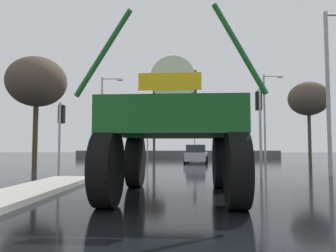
{
  "coord_description": "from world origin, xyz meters",
  "views": [
    {
      "loc": [
        0.11,
        -3.09,
        1.32
      ],
      "look_at": [
        -0.21,
        6.82,
        1.97
      ],
      "focal_mm": 34.4,
      "sensor_mm": 36.0,
      "label": 1
    }
  ],
  "objects_px": {
    "traffic_signal_near_left": "(61,123)",
    "traffic_signal_near_right": "(259,113)",
    "streetlight_far_left": "(103,114)",
    "bare_tree_right": "(308,99)",
    "sedan_ahead": "(196,154)",
    "bare_tree_far_center": "(154,109)",
    "streetlight_far_right": "(266,113)",
    "traffic_signal_far_left": "(148,134)",
    "bare_tree_left": "(37,82)",
    "streetlight_near_right": "(331,83)",
    "traffic_signal_far_right": "(195,131)",
    "oversize_sprayer": "(175,128)"
  },
  "relations": [
    {
      "from": "traffic_signal_near_left",
      "to": "bare_tree_far_center",
      "type": "bearing_deg",
      "value": 83.9
    },
    {
      "from": "sedan_ahead",
      "to": "streetlight_far_left",
      "type": "distance_m",
      "value": 9.67
    },
    {
      "from": "streetlight_far_left",
      "to": "oversize_sprayer",
      "type": "bearing_deg",
      "value": -71.78
    },
    {
      "from": "sedan_ahead",
      "to": "streetlight_far_left",
      "type": "relative_size",
      "value": 0.54
    },
    {
      "from": "traffic_signal_near_right",
      "to": "streetlight_far_left",
      "type": "distance_m",
      "value": 18.86
    },
    {
      "from": "traffic_signal_near_right",
      "to": "streetlight_far_left",
      "type": "relative_size",
      "value": 0.49
    },
    {
      "from": "sedan_ahead",
      "to": "bare_tree_left",
      "type": "height_order",
      "value": "bare_tree_left"
    },
    {
      "from": "bare_tree_left",
      "to": "streetlight_far_right",
      "type": "bearing_deg",
      "value": 22.31
    },
    {
      "from": "bare_tree_left",
      "to": "bare_tree_far_center",
      "type": "xyz_separation_m",
      "value": [
        7.54,
        14.89,
        -0.24
      ]
    },
    {
      "from": "oversize_sprayer",
      "to": "traffic_signal_far_right",
      "type": "bearing_deg",
      "value": -2.19
    },
    {
      "from": "bare_tree_far_center",
      "to": "bare_tree_right",
      "type": "bearing_deg",
      "value": -41.95
    },
    {
      "from": "traffic_signal_near_left",
      "to": "traffic_signal_far_left",
      "type": "bearing_deg",
      "value": 80.85
    },
    {
      "from": "sedan_ahead",
      "to": "bare_tree_far_center",
      "type": "height_order",
      "value": "bare_tree_far_center"
    },
    {
      "from": "sedan_ahead",
      "to": "bare_tree_left",
      "type": "distance_m",
      "value": 13.83
    },
    {
      "from": "streetlight_far_left",
      "to": "bare_tree_far_center",
      "type": "relative_size",
      "value": 1.12
    },
    {
      "from": "streetlight_near_right",
      "to": "streetlight_far_right",
      "type": "bearing_deg",
      "value": 85.21
    },
    {
      "from": "oversize_sprayer",
      "to": "traffic_signal_far_right",
      "type": "distance_m",
      "value": 21.25
    },
    {
      "from": "traffic_signal_far_left",
      "to": "traffic_signal_far_right",
      "type": "relative_size",
      "value": 0.91
    },
    {
      "from": "traffic_signal_far_left",
      "to": "streetlight_far_right",
      "type": "bearing_deg",
      "value": 3.61
    },
    {
      "from": "traffic_signal_near_right",
      "to": "oversize_sprayer",
      "type": "bearing_deg",
      "value": -123.43
    },
    {
      "from": "traffic_signal_far_right",
      "to": "streetlight_far_left",
      "type": "bearing_deg",
      "value": -179.71
    },
    {
      "from": "streetlight_far_left",
      "to": "bare_tree_right",
      "type": "distance_m",
      "value": 17.97
    },
    {
      "from": "traffic_signal_near_right",
      "to": "traffic_signal_far_right",
      "type": "xyz_separation_m",
      "value": [
        -2.11,
        15.51,
        -0.04
      ]
    },
    {
      "from": "sedan_ahead",
      "to": "streetlight_far_left",
      "type": "height_order",
      "value": "streetlight_far_left"
    },
    {
      "from": "streetlight_far_left",
      "to": "bare_tree_far_center",
      "type": "distance_m",
      "value": 9.1
    },
    {
      "from": "traffic_signal_near_right",
      "to": "streetlight_far_left",
      "type": "bearing_deg",
      "value": 124.62
    },
    {
      "from": "oversize_sprayer",
      "to": "bare_tree_far_center",
      "type": "bearing_deg",
      "value": 7.62
    },
    {
      "from": "traffic_signal_near_left",
      "to": "streetlight_far_right",
      "type": "height_order",
      "value": "streetlight_far_right"
    },
    {
      "from": "traffic_signal_far_left",
      "to": "bare_tree_left",
      "type": "relative_size",
      "value": 0.44
    },
    {
      "from": "traffic_signal_near_left",
      "to": "traffic_signal_near_right",
      "type": "relative_size",
      "value": 0.85
    },
    {
      "from": "bare_tree_left",
      "to": "sedan_ahead",
      "type": "bearing_deg",
      "value": 20.62
    },
    {
      "from": "traffic_signal_near_left",
      "to": "traffic_signal_near_right",
      "type": "distance_m",
      "value": 9.0
    },
    {
      "from": "traffic_signal_near_right",
      "to": "bare_tree_right",
      "type": "xyz_separation_m",
      "value": [
        6.82,
        11.46,
        2.31
      ]
    },
    {
      "from": "sedan_ahead",
      "to": "bare_tree_right",
      "type": "relative_size",
      "value": 0.65
    },
    {
      "from": "traffic_signal_far_right",
      "to": "bare_tree_far_center",
      "type": "distance_m",
      "value": 9.53
    },
    {
      "from": "traffic_signal_near_right",
      "to": "traffic_signal_far_left",
      "type": "relative_size",
      "value": 1.11
    },
    {
      "from": "traffic_signal_far_left",
      "to": "bare_tree_right",
      "type": "distance_m",
      "value": 14.16
    },
    {
      "from": "bare_tree_right",
      "to": "bare_tree_far_center",
      "type": "bearing_deg",
      "value": 138.05
    },
    {
      "from": "sedan_ahead",
      "to": "traffic_signal_near_right",
      "type": "distance_m",
      "value": 13.37
    },
    {
      "from": "traffic_signal_far_left",
      "to": "streetlight_far_left",
      "type": "bearing_deg",
      "value": -179.34
    },
    {
      "from": "traffic_signal_near_right",
      "to": "streetlight_near_right",
      "type": "relative_size",
      "value": 0.52
    },
    {
      "from": "sedan_ahead",
      "to": "traffic_signal_near_left",
      "type": "relative_size",
      "value": 1.28
    },
    {
      "from": "bare_tree_right",
      "to": "streetlight_far_left",
      "type": "bearing_deg",
      "value": 167.09
    },
    {
      "from": "oversize_sprayer",
      "to": "bare_tree_right",
      "type": "bearing_deg",
      "value": -29.48
    },
    {
      "from": "traffic_signal_far_left",
      "to": "bare_tree_right",
      "type": "bearing_deg",
      "value": -16.96
    },
    {
      "from": "bare_tree_far_center",
      "to": "streetlight_near_right",
      "type": "bearing_deg",
      "value": -66.83
    },
    {
      "from": "traffic_signal_far_left",
      "to": "bare_tree_left",
      "type": "xyz_separation_m",
      "value": [
        -7.53,
        -6.98,
        3.5
      ]
    },
    {
      "from": "oversize_sprayer",
      "to": "traffic_signal_far_left",
      "type": "height_order",
      "value": "oversize_sprayer"
    },
    {
      "from": "streetlight_far_left",
      "to": "streetlight_far_right",
      "type": "bearing_deg",
      "value": 2.81
    },
    {
      "from": "traffic_signal_near_right",
      "to": "traffic_signal_far_right",
      "type": "height_order",
      "value": "traffic_signal_near_right"
    }
  ]
}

